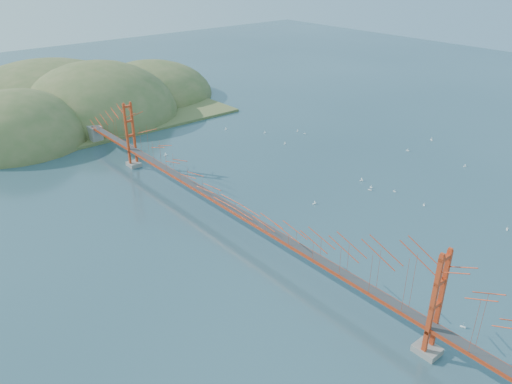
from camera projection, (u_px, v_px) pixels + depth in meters
ground at (237, 231)px, 69.04m from camera, size 320.00×320.00×0.00m
bridge at (235, 185)px, 66.07m from camera, size 2.20×94.40×12.00m
far_headlands at (65, 114)px, 117.43m from camera, size 84.00×58.00×25.00m
sailboat_4 at (371, 187)px, 81.49m from camera, size 0.48×0.52×0.59m
sailboat_7 at (265, 133)px, 105.41m from camera, size 0.50×0.49×0.57m
sailboat_17 at (297, 131)px, 106.31m from camera, size 0.51×0.48×0.57m
sailboat_8 at (285, 143)px, 99.54m from camera, size 0.60×0.60×0.67m
sailboat_0 at (395, 191)px, 80.16m from camera, size 0.41×0.49×0.57m
sailboat_12 at (226, 129)px, 107.43m from camera, size 0.56×0.47×0.65m
sailboat_15 at (305, 133)px, 104.97m from camera, size 0.59×0.59×0.63m
sailboat_10 at (463, 326)px, 51.53m from camera, size 0.59×0.59×0.66m
sailboat_13 at (507, 229)px, 69.29m from camera, size 0.59×0.59×0.65m
sailboat_2 at (362, 180)px, 83.89m from camera, size 0.60×0.57×0.68m
sailboat_14 at (424, 205)px, 75.84m from camera, size 0.60×0.60×0.63m
sailboat_3 at (165, 155)px, 94.11m from camera, size 0.61×0.51×0.71m
sailboat_9 at (432, 140)px, 101.50m from camera, size 0.68×0.68×0.73m
sailboat_5 at (408, 150)px, 96.21m from camera, size 0.57×0.65×0.73m
sailboat_16 at (315, 203)px, 76.32m from camera, size 0.58×0.53×0.66m
sailboat_1 at (370, 189)px, 80.61m from camera, size 0.61×0.63×0.71m
sailboat_11 at (465, 166)px, 89.30m from camera, size 0.57×0.57×0.59m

